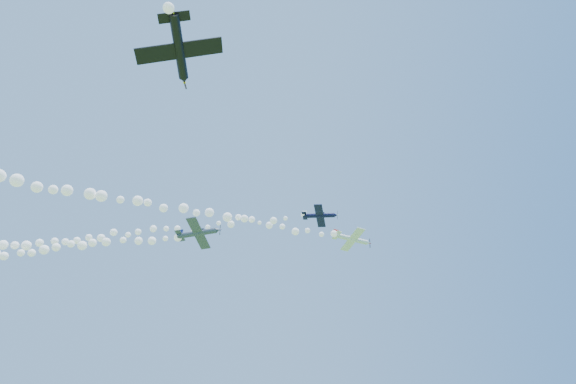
{
  "coord_description": "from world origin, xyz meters",
  "views": [
    {
      "loc": [
        0.85,
        -62.62,
        2.0
      ],
      "look_at": [
        5.04,
        -4.75,
        45.92
      ],
      "focal_mm": 30.0,
      "sensor_mm": 36.0,
      "label": 1
    }
  ],
  "objects": [
    {
      "name": "plane_black",
      "position": [
        -6.5,
        -36.94,
        36.08
      ],
      "size": [
        7.07,
        7.01,
        2.83
      ],
      "rotation": [
        -0.31,
        0.1,
        1.52
      ],
      "color": "black"
    },
    {
      "name": "plane_white",
      "position": [
        18.54,
        13.87,
        49.58
      ],
      "size": [
        7.7,
        8.17,
        2.82
      ],
      "rotation": [
        -0.02,
        0.07,
        0.24
      ],
      "color": "white"
    },
    {
      "name": "smoke_trail_grey",
      "position": [
        -44.9,
        15.67,
        44.68
      ],
      "size": [
        66.95,
        19.1,
        3.47
      ],
      "primitive_type": null,
      "color": "white"
    },
    {
      "name": "plane_navy",
      "position": [
        11.24,
        5.08,
        48.61
      ],
      "size": [
        6.43,
        6.83,
        2.43
      ],
      "rotation": [
        -0.02,
        0.08,
        -0.23
      ],
      "color": "#0B0D33"
    },
    {
      "name": "smoke_trail_navy",
      "position": [
        -25.17,
        13.67,
        48.42
      ],
      "size": [
        69.14,
        18.1,
        2.57
      ],
      "primitive_type": null,
      "color": "white"
    },
    {
      "name": "plane_grey",
      "position": [
        -9.18,
        6.63,
        45.1
      ],
      "size": [
        7.91,
        8.33,
        2.12
      ],
      "rotation": [
        -0.12,
        -0.06,
        -0.25
      ],
      "color": "#3D4559"
    },
    {
      "name": "smoke_trail_white",
      "position": [
        -21.35,
        3.94,
        49.29
      ],
      "size": [
        75.41,
        20.89,
        3.2
      ],
      "primitive_type": null,
      "color": "white"
    }
  ]
}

